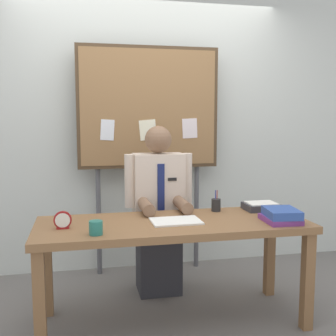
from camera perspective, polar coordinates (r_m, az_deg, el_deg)
name	(u,v)px	position (r m, az deg, el deg)	size (l,w,h in m)	color
ground_plane	(173,321)	(3.11, 0.66, -20.42)	(12.00, 12.00, 0.00)	slate
back_wall	(145,126)	(3.94, -3.15, 5.75)	(6.40, 0.08, 2.70)	silver
desk	(173,234)	(2.88, 0.68, -9.06)	(1.85, 0.69, 0.72)	brown
person	(159,216)	(3.38, -1.30, -6.65)	(0.55, 0.56, 1.37)	#2D2D33
bulletin_board	(149,111)	(3.74, -2.67, 7.84)	(1.28, 0.09, 2.07)	#4C3823
book_stack	(281,216)	(2.93, 15.36, -6.35)	(0.24, 0.28, 0.09)	#72337F
open_notebook	(176,221)	(2.84, 1.09, -7.34)	(0.34, 0.24, 0.01)	white
desk_clock	(63,221)	(2.74, -14.35, -7.08)	(0.11, 0.04, 0.11)	maroon
coffee_mug	(96,228)	(2.57, -9.93, -8.14)	(0.08, 0.08, 0.09)	#267266
pen_holder	(216,205)	(3.17, 6.65, -5.08)	(0.07, 0.07, 0.16)	#262626
paper_tray	(261,206)	(3.27, 12.77, -5.18)	(0.26, 0.20, 0.06)	#333338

